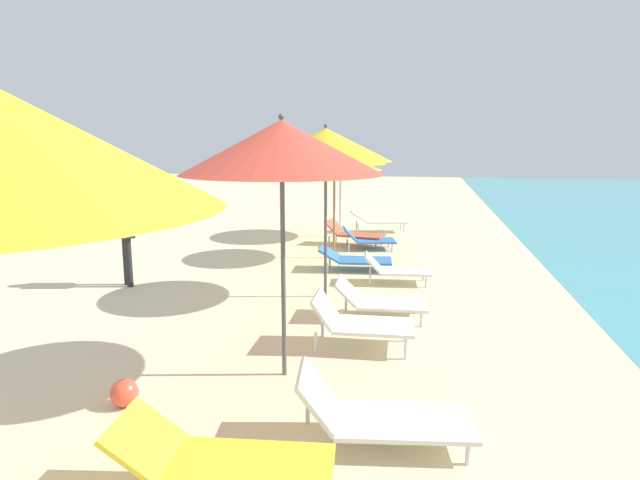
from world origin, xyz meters
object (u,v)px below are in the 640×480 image
(lounger_fourth_inland, at_px, (379,300))
(lounger_third_inland, at_px, (378,414))
(lounger_third_shoreside, at_px, (359,321))
(umbrella_fifth, at_px, (334,161))
(beach_ball, at_px, (124,393))
(lounger_fifth_shoreside, at_px, (368,239))
(lounger_fourth_shoreside, at_px, (395,269))
(lounger_farthest_shoreside, at_px, (378,220))
(person_walking_near, at_px, (125,226))
(umbrella_third, at_px, (282,148))
(lounger_second_shoreside, at_px, (220,459))
(lounger_fifth_inland, at_px, (355,258))
(umbrella_farthest, at_px, (341,152))
(lounger_farthest_inland, at_px, (354,233))
(umbrella_fourth, at_px, (326,145))

(lounger_fourth_inland, bearing_deg, lounger_third_inland, -88.33)
(lounger_third_shoreside, relative_size, lounger_third_inland, 0.82)
(lounger_fourth_inland, relative_size, umbrella_fifth, 0.57)
(umbrella_fifth, relative_size, beach_ball, 8.72)
(lounger_third_inland, distance_m, lounger_fifth_shoreside, 8.40)
(lounger_fourth_shoreside, xyz_separation_m, beach_ball, (-2.33, -5.15, -0.13))
(umbrella_fifth, relative_size, lounger_farthest_shoreside, 1.42)
(lounger_third_inland, xyz_separation_m, person_walking_near, (-4.82, 4.25, 0.82))
(umbrella_fifth, height_order, beach_ball, umbrella_fifth)
(lounger_fifth_shoreside, bearing_deg, lounger_farthest_shoreside, 77.47)
(umbrella_third, height_order, lounger_fourth_inland, umbrella_third)
(lounger_third_shoreside, distance_m, person_walking_near, 4.94)
(umbrella_third, height_order, beach_ball, umbrella_third)
(lounger_fourth_inland, relative_size, person_walking_near, 0.77)
(lounger_second_shoreside, bearing_deg, umbrella_fifth, 87.88)
(lounger_second_shoreside, distance_m, lounger_fifth_inland, 7.16)
(lounger_second_shoreside, bearing_deg, beach_ball, 135.44)
(lounger_fifth_shoreside, height_order, lounger_farthest_shoreside, lounger_farthest_shoreside)
(lounger_third_shoreside, bearing_deg, lounger_fifth_shoreside, 92.56)
(umbrella_farthest, distance_m, lounger_farthest_shoreside, 2.33)
(lounger_farthest_inland, bearing_deg, person_walking_near, -116.37)
(umbrella_third, height_order, lounger_fifth_inland, umbrella_third)
(umbrella_fourth, relative_size, lounger_fifth_inland, 1.88)
(lounger_fifth_shoreside, xyz_separation_m, umbrella_farthest, (-0.92, 1.61, 2.00))
(lounger_third_inland, distance_m, lounger_fifth_inland, 6.27)
(lounger_fourth_inland, bearing_deg, umbrella_fourth, 132.40)
(lounger_third_inland, relative_size, person_walking_near, 0.88)
(lounger_third_shoreside, relative_size, beach_ball, 4.69)
(umbrella_fifth, xyz_separation_m, lounger_farthest_shoreside, (0.65, 3.62, -1.79))
(lounger_fourth_inland, xyz_separation_m, person_walking_near, (-4.55, 0.94, 0.81))
(lounger_fourth_inland, bearing_deg, lounger_fourth_shoreside, 83.46)
(lounger_third_inland, bearing_deg, umbrella_fourth, 98.23)
(beach_ball, bearing_deg, lounger_third_shoreside, 43.49)
(beach_ball, bearing_deg, lounger_farthest_inland, 82.63)
(lounger_third_shoreside, bearing_deg, lounger_fourth_shoreside, 82.62)
(lounger_third_shoreside, distance_m, lounger_third_inland, 2.18)
(lounger_third_shoreside, height_order, lounger_fifth_shoreside, lounger_third_shoreside)
(lounger_third_inland, relative_size, lounger_fourth_shoreside, 1.25)
(lounger_farthest_inland, distance_m, beach_ball, 8.68)
(lounger_fourth_shoreside, height_order, beach_ball, lounger_fourth_shoreside)
(lounger_farthest_inland, bearing_deg, beach_ball, -86.45)
(lounger_third_inland, bearing_deg, umbrella_third, 125.83)
(lounger_fifth_inland, bearing_deg, umbrella_farthest, 97.96)
(lounger_third_shoreside, relative_size, umbrella_fourth, 0.45)
(umbrella_third, bearing_deg, lounger_fifth_inland, 88.54)
(lounger_fifth_shoreside, height_order, umbrella_farthest, umbrella_farthest)
(lounger_third_shoreside, xyz_separation_m, lounger_fourth_inland, (0.15, 1.17, -0.07))
(lounger_third_inland, bearing_deg, lounger_fifth_inland, 91.22)
(lounger_fifth_inland, xyz_separation_m, beach_ball, (-1.48, -6.01, -0.10))
(lounger_third_shoreside, xyz_separation_m, lounger_third_inland, (0.42, -2.13, -0.07))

